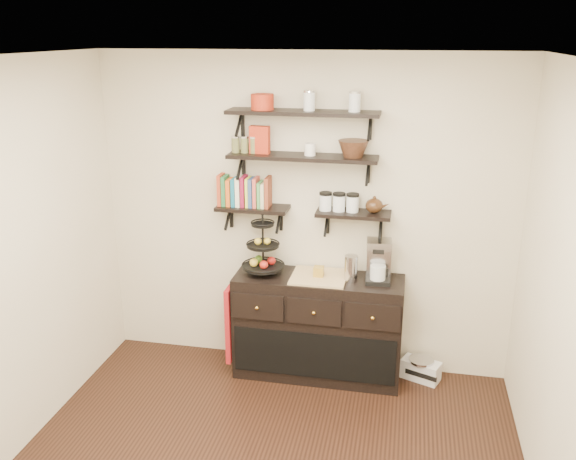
{
  "coord_description": "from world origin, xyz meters",
  "views": [
    {
      "loc": [
        0.83,
        -3.1,
        2.85
      ],
      "look_at": [
        -0.02,
        1.15,
        1.42
      ],
      "focal_mm": 38.0,
      "sensor_mm": 36.0,
      "label": 1
    }
  ],
  "objects_px": {
    "sideboard": "(318,326)",
    "radio": "(421,369)",
    "coffee_maker": "(379,261)",
    "fruit_stand": "(263,253)"
  },
  "relations": [
    {
      "from": "radio",
      "to": "coffee_maker",
      "type": "bearing_deg",
      "value": -149.5
    },
    {
      "from": "sideboard",
      "to": "fruit_stand",
      "type": "relative_size",
      "value": 2.72
    },
    {
      "from": "sideboard",
      "to": "coffee_maker",
      "type": "bearing_deg",
      "value": 2.93
    },
    {
      "from": "sideboard",
      "to": "coffee_maker",
      "type": "height_order",
      "value": "coffee_maker"
    },
    {
      "from": "coffee_maker",
      "to": "sideboard",
      "type": "bearing_deg",
      "value": 178.19
    },
    {
      "from": "sideboard",
      "to": "coffee_maker",
      "type": "distance_m",
      "value": 0.78
    },
    {
      "from": "sideboard",
      "to": "fruit_stand",
      "type": "distance_m",
      "value": 0.78
    },
    {
      "from": "sideboard",
      "to": "coffee_maker",
      "type": "xyz_separation_m",
      "value": [
        0.48,
        0.02,
        0.62
      ]
    },
    {
      "from": "sideboard",
      "to": "radio",
      "type": "xyz_separation_m",
      "value": [
        0.88,
        0.08,
        -0.36
      ]
    },
    {
      "from": "sideboard",
      "to": "fruit_stand",
      "type": "height_order",
      "value": "fruit_stand"
    }
  ]
}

